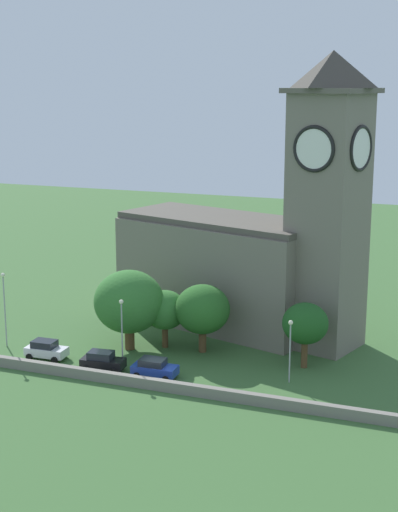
# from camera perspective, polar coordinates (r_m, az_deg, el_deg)

# --- Properties ---
(ground_plane) EXTENTS (200.00, 200.00, 0.00)m
(ground_plane) POSITION_cam_1_polar(r_m,az_deg,el_deg) (85.39, 0.90, -5.67)
(ground_plane) COLOR #3D6633
(church) EXTENTS (29.89, 16.75, 30.09)m
(church) POSITION_cam_1_polar(r_m,az_deg,el_deg) (84.18, 3.96, 0.39)
(church) COLOR slate
(church) RESTS_ON ground
(quay_barrier) EXTENTS (49.44, 0.70, 0.99)m
(quay_barrier) POSITION_cam_1_polar(r_m,az_deg,el_deg) (70.37, -3.94, -9.40)
(quay_barrier) COLOR gray
(quay_barrier) RESTS_ON ground
(car_white) EXTENTS (4.22, 2.36, 1.88)m
(car_white) POSITION_cam_1_polar(r_m,az_deg,el_deg) (78.65, -11.31, -6.84)
(car_white) COLOR silver
(car_white) RESTS_ON ground
(car_black) EXTENTS (4.34, 2.48, 1.92)m
(car_black) POSITION_cam_1_polar(r_m,az_deg,el_deg) (74.62, -7.19, -7.76)
(car_black) COLOR black
(car_black) RESTS_ON ground
(car_blue) EXTENTS (4.31, 2.43, 1.80)m
(car_blue) POSITION_cam_1_polar(r_m,az_deg,el_deg) (72.64, -3.35, -8.31)
(car_blue) COLOR #233D9E
(car_blue) RESTS_ON ground
(streetlamp_west_end) EXTENTS (0.44, 0.44, 7.93)m
(streetlamp_west_end) POSITION_cam_1_polar(r_m,az_deg,el_deg) (81.91, -14.29, -3.08)
(streetlamp_west_end) COLOR #9EA0A5
(streetlamp_west_end) RESTS_ON ground
(streetlamp_west_mid) EXTENTS (0.44, 0.44, 6.67)m
(streetlamp_west_mid) POSITION_cam_1_polar(r_m,az_deg,el_deg) (74.64, -5.77, -4.86)
(streetlamp_west_mid) COLOR #9EA0A5
(streetlamp_west_mid) RESTS_ON ground
(streetlamp_central) EXTENTS (0.44, 0.44, 5.98)m
(streetlamp_central) POSITION_cam_1_polar(r_m,az_deg,el_deg) (70.72, 6.80, -6.24)
(streetlamp_central) COLOR #9EA0A5
(streetlamp_central) RESTS_ON ground
(tree_by_tower) EXTENTS (5.61, 5.61, 7.08)m
(tree_by_tower) POSITION_cam_1_polar(r_m,az_deg,el_deg) (77.96, 0.26, -3.99)
(tree_by_tower) COLOR brown
(tree_by_tower) RESTS_ON ground
(tree_churchyard) EXTENTS (7.20, 7.20, 8.37)m
(tree_churchyard) POSITION_cam_1_polar(r_m,az_deg,el_deg) (78.90, -5.23, -3.41)
(tree_churchyard) COLOR brown
(tree_churchyard) RESTS_ON ground
(tree_riverside_east) EXTENTS (4.52, 4.52, 6.10)m
(tree_riverside_east) POSITION_cam_1_polar(r_m,az_deg,el_deg) (79.54, -2.56, -4.04)
(tree_riverside_east) COLOR brown
(tree_riverside_east) RESTS_ON ground
(tree_riverside_west) EXTENTS (4.45, 4.45, 6.47)m
(tree_riverside_west) POSITION_cam_1_polar(r_m,az_deg,el_deg) (74.43, 7.91, -5.01)
(tree_riverside_west) COLOR brown
(tree_riverside_west) RESTS_ON ground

